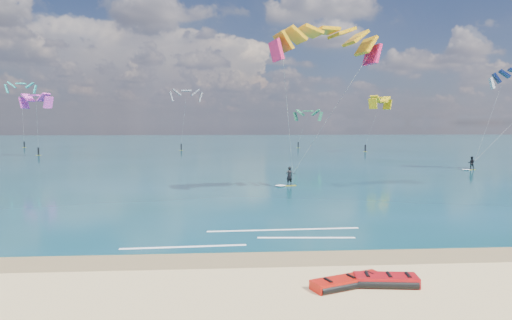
{
  "coord_description": "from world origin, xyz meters",
  "views": [
    {
      "loc": [
        -1.24,
        -16.13,
        5.84
      ],
      "look_at": [
        0.46,
        8.0,
        3.87
      ],
      "focal_mm": 32.0,
      "sensor_mm": 36.0,
      "label": 1
    }
  ],
  "objects_px": {
    "packed_kite_left": "(348,286)",
    "kitesurfer_main": "(308,101)",
    "packed_kite_mid": "(386,285)",
    "kitesurfer_far": "(502,110)"
  },
  "relations": [
    {
      "from": "packed_kite_mid",
      "to": "kitesurfer_main",
      "type": "relative_size",
      "value": 0.17
    },
    {
      "from": "kitesurfer_main",
      "to": "kitesurfer_far",
      "type": "xyz_separation_m",
      "value": [
        26.33,
        14.64,
        -0.27
      ]
    },
    {
      "from": "packed_kite_left",
      "to": "packed_kite_mid",
      "type": "relative_size",
      "value": 1.22
    },
    {
      "from": "packed_kite_mid",
      "to": "kitesurfer_far",
      "type": "xyz_separation_m",
      "value": [
        27.59,
        37.25,
        7.38
      ]
    },
    {
      "from": "packed_kite_left",
      "to": "kitesurfer_far",
      "type": "height_order",
      "value": "kitesurfer_far"
    },
    {
      "from": "packed_kite_left",
      "to": "kitesurfer_main",
      "type": "xyz_separation_m",
      "value": [
        2.66,
        22.61,
        7.65
      ]
    },
    {
      "from": "packed_kite_mid",
      "to": "kitesurfer_far",
      "type": "height_order",
      "value": "kitesurfer_far"
    },
    {
      "from": "packed_kite_left",
      "to": "packed_kite_mid",
      "type": "distance_m",
      "value": 1.4
    },
    {
      "from": "kitesurfer_main",
      "to": "kitesurfer_far",
      "type": "relative_size",
      "value": 1.08
    },
    {
      "from": "packed_kite_mid",
      "to": "kitesurfer_main",
      "type": "bearing_deg",
      "value": 93.79
    }
  ]
}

